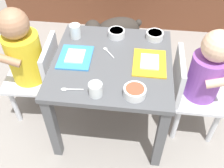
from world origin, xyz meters
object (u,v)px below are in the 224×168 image
at_px(water_cup_right, 75,32).
at_px(spoon_by_left_tray, 70,89).
at_px(dining_table, 112,73).
at_px(seated_child_left, 26,55).
at_px(seated_child_right, 204,74).
at_px(food_tray_right, 150,62).
at_px(water_cup_left, 96,90).
at_px(cereal_bowl_left_side, 116,33).
at_px(dog, 115,31).
at_px(food_tray_left, 76,56).
at_px(veggie_bowl_far, 135,92).
at_px(spoon_by_right_tray, 108,51).
at_px(veggie_bowl_near, 155,35).

distance_m(water_cup_right, spoon_by_left_tray, 0.40).
relative_size(dining_table, seated_child_left, 0.85).
distance_m(seated_child_right, food_tray_right, 0.28).
bearing_deg(seated_child_left, water_cup_left, -32.46).
bearing_deg(dining_table, cereal_bowl_left_side, 90.20).
xyz_separation_m(seated_child_right, dog, (-0.51, 0.62, -0.20)).
relative_size(food_tray_left, veggie_bowl_far, 1.96).
bearing_deg(dining_table, seated_child_left, 175.81).
distance_m(water_cup_right, spoon_by_right_tray, 0.22).
relative_size(food_tray_left, spoon_by_right_tray, 2.17).
bearing_deg(spoon_by_left_tray, spoon_by_right_tray, 65.24).
bearing_deg(water_cup_left, veggie_bowl_far, 5.19).
height_order(dog, spoon_by_left_tray, spoon_by_left_tray).
distance_m(food_tray_right, spoon_by_left_tray, 0.41).
relative_size(water_cup_left, cereal_bowl_left_side, 0.67).
relative_size(dining_table, seated_child_right, 0.89).
height_order(cereal_bowl_left_side, spoon_by_left_tray, cereal_bowl_left_side).
bearing_deg(food_tray_left, veggie_bowl_far, -35.71).
relative_size(food_tray_right, cereal_bowl_left_side, 2.26).
bearing_deg(dog, veggie_bowl_far, -78.29).
distance_m(food_tray_left, water_cup_right, 0.18).
height_order(water_cup_left, veggie_bowl_near, water_cup_left).
height_order(seated_child_right, spoon_by_left_tray, seated_child_right).
bearing_deg(veggie_bowl_far, dog, 101.71).
bearing_deg(seated_child_right, seated_child_left, 178.65).
bearing_deg(water_cup_left, food_tray_right, 46.13).
bearing_deg(seated_child_left, cereal_bowl_left_side, 20.79).
xyz_separation_m(dog, food_tray_left, (-0.13, -0.63, 0.25)).
height_order(seated_child_left, veggie_bowl_far, seated_child_left).
relative_size(food_tray_right, spoon_by_left_tray, 2.03).
relative_size(dog, veggie_bowl_near, 4.59).
distance_m(dog, food_tray_left, 0.69).
distance_m(dining_table, food_tray_right, 0.20).
xyz_separation_m(water_cup_right, veggie_bowl_far, (0.34, -0.39, -0.01)).
bearing_deg(food_tray_right, veggie_bowl_near, 83.71).
distance_m(seated_child_left, spoon_by_left_tray, 0.39).
distance_m(water_cup_right, cereal_bowl_left_side, 0.22).
height_order(water_cup_left, spoon_by_right_tray, water_cup_left).
relative_size(dining_table, veggie_bowl_far, 6.06).
xyz_separation_m(dining_table, seated_child_right, (0.45, 0.01, 0.03)).
height_order(dining_table, dog, dining_table).
relative_size(veggie_bowl_far, cereal_bowl_left_side, 1.07).
relative_size(seated_child_left, seated_child_right, 1.05).
bearing_deg(spoon_by_left_tray, veggie_bowl_near, 49.72).
distance_m(water_cup_left, spoon_by_right_tray, 0.30).
xyz_separation_m(water_cup_right, spoon_by_left_tray, (0.06, -0.39, -0.03)).
distance_m(dog, veggie_bowl_near, 0.56).
bearing_deg(cereal_bowl_left_side, seated_child_left, -159.21).
xyz_separation_m(food_tray_right, water_cup_right, (-0.40, 0.17, 0.03)).
xyz_separation_m(dog, water_cup_left, (0.01, -0.86, 0.27)).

